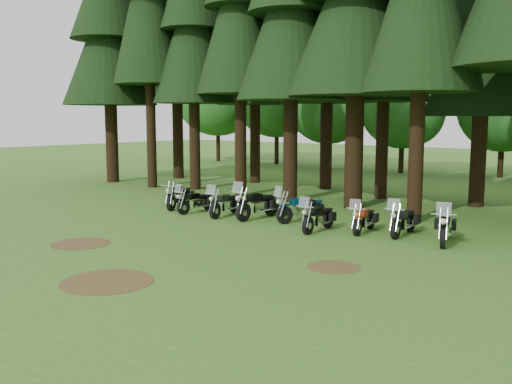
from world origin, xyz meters
The scene contains 24 objects.
ground centered at (0.00, 0.00, 0.00)m, with size 120.00×120.00×0.00m, color #366520.
pine_front_0 centered at (-16.20, 9.28, 9.68)m, with size 5.49×5.49×16.17m.
pine_front_2 centered at (-9.78, 9.82, 9.71)m, with size 4.32×4.32×16.22m.
pine_back_0 centered at (-14.68, 13.25, 10.31)m, with size 5.00×5.00×17.21m.
pine_back_1 centered at (-9.26, 14.35, 9.71)m, with size 4.52×4.52×16.22m.
pine_back_2 centered at (-4.38, 14.40, 9.76)m, with size 4.85×4.85×16.30m.
pine_back_4 centered at (4.04, 13.25, 8.25)m, with size 4.94×4.94×13.78m.
decid_0 centered at (-22.10, 25.26, 5.90)m, with size 8.00×7.78×10.00m.
decid_1 centered at (-15.99, 25.76, 5.83)m, with size 7.91×7.69×9.88m.
decid_2 centered at (-10.43, 24.78, 4.95)m, with size 6.72×6.53×8.40m.
decid_3 centered at (-4.71, 25.13, 4.51)m, with size 6.12×5.95×7.65m.
decid_4 centered at (1.58, 26.32, 4.37)m, with size 5.93×5.76×7.41m.
dirt_patch_0 centered at (-3.00, -2.00, 0.01)m, with size 1.80×1.80×0.01m, color #4C3D1E.
dirt_patch_1 centered at (4.50, 0.50, 0.01)m, with size 1.40×1.40×0.01m, color #4C3D1E.
dirt_patch_2 centered at (1.00, -4.00, 0.01)m, with size 2.20×2.20×0.01m, color #4C3D1E.
motorcycle_0 centered at (-5.74, 4.79, 0.47)m, with size 0.95×2.16×0.92m.
motorcycle_1 centered at (-4.32, 4.38, 0.42)m, with size 0.44×2.00×1.25m.
motorcycle_2 centered at (-2.85, 4.51, 0.45)m, with size 0.62×2.15×1.35m.
motorcycle_3 centered at (-1.50, 4.84, 0.51)m, with size 0.46×2.42×1.53m.
motorcycle_4 centered at (0.19, 5.33, 0.47)m, with size 0.96×2.21×1.41m.
motorcycle_5 centered at (1.64, 4.23, 0.44)m, with size 0.44×2.08×1.31m.
motorcycle_6 centered at (2.95, 5.04, 0.42)m, with size 0.57×2.00×1.26m.
motorcycle_7 centered at (4.20, 5.41, 0.45)m, with size 0.49×2.15×1.35m.
motorcycle_8 centered at (5.67, 5.11, 0.48)m, with size 0.97×2.23×1.43m.
Camera 1 is at (11.94, -12.01, 3.86)m, focal length 40.00 mm.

